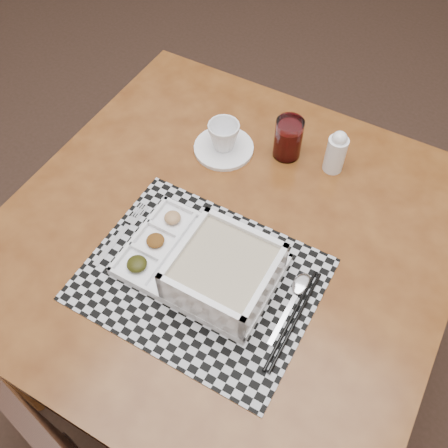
% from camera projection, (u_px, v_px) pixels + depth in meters
% --- Properties ---
extents(floor, '(5.00, 5.00, 0.00)m').
position_uv_depth(floor, '(179.00, 133.00, 2.31)').
color(floor, '#322219').
rests_on(floor, ground).
extents(dining_table, '(1.02, 1.02, 0.73)m').
position_uv_depth(dining_table, '(226.00, 250.00, 1.17)').
color(dining_table, '#4E240E').
rests_on(dining_table, ground).
extents(placemat, '(0.49, 0.40, 0.00)m').
position_uv_depth(placemat, '(201.00, 279.00, 1.03)').
color(placemat, '#B2B3BA').
rests_on(placemat, dining_table).
extents(serving_tray, '(0.33, 0.24, 0.10)m').
position_uv_depth(serving_tray, '(217.00, 272.00, 1.00)').
color(serving_tray, white).
rests_on(serving_tray, placemat).
extents(fork, '(0.03, 0.19, 0.00)m').
position_uv_depth(fork, '(122.00, 233.00, 1.10)').
color(fork, silver).
rests_on(fork, placemat).
extents(spoon, '(0.04, 0.18, 0.01)m').
position_uv_depth(spoon, '(299.00, 289.00, 1.02)').
color(spoon, silver).
rests_on(spoon, placemat).
extents(chopsticks, '(0.03, 0.24, 0.01)m').
position_uv_depth(chopsticks, '(294.00, 320.00, 0.98)').
color(chopsticks, black).
rests_on(chopsticks, placemat).
extents(saucer, '(0.15, 0.15, 0.01)m').
position_uv_depth(saucer, '(224.00, 148.00, 1.25)').
color(saucer, white).
rests_on(saucer, dining_table).
extents(cup, '(0.09, 0.09, 0.07)m').
position_uv_depth(cup, '(224.00, 136.00, 1.21)').
color(cup, white).
rests_on(cup, saucer).
extents(juice_glass, '(0.07, 0.07, 0.11)m').
position_uv_depth(juice_glass, '(288.00, 140.00, 1.20)').
color(juice_glass, white).
rests_on(juice_glass, dining_table).
extents(creamer_bottle, '(0.05, 0.05, 0.12)m').
position_uv_depth(creamer_bottle, '(336.00, 152.00, 1.17)').
color(creamer_bottle, white).
rests_on(creamer_bottle, dining_table).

